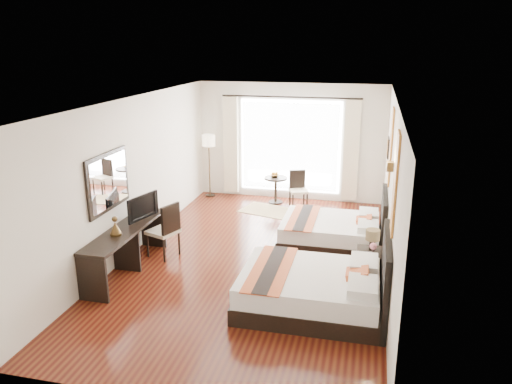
% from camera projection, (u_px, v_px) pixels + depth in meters
% --- Properties ---
extents(floor, '(4.50, 7.50, 0.01)m').
position_uv_depth(floor, '(254.00, 260.00, 8.87)').
color(floor, '#390F0A').
rests_on(floor, ground).
extents(ceiling, '(4.50, 7.50, 0.02)m').
position_uv_depth(ceiling, '(254.00, 102.00, 8.05)').
color(ceiling, white).
rests_on(ceiling, wall_headboard).
extents(wall_headboard, '(0.01, 7.50, 2.80)m').
position_uv_depth(wall_headboard, '(391.00, 193.00, 7.96)').
color(wall_headboard, silver).
rests_on(wall_headboard, floor).
extents(wall_desk, '(0.01, 7.50, 2.80)m').
position_uv_depth(wall_desk, '(133.00, 176.00, 8.95)').
color(wall_desk, silver).
rests_on(wall_desk, floor).
extents(wall_window, '(4.50, 0.01, 2.80)m').
position_uv_depth(wall_window, '(290.00, 142.00, 11.94)').
color(wall_window, silver).
rests_on(wall_window, floor).
extents(wall_entry, '(4.50, 0.01, 2.80)m').
position_uv_depth(wall_entry, '(167.00, 285.00, 4.97)').
color(wall_entry, silver).
rests_on(wall_entry, floor).
extents(window_glass, '(2.40, 0.02, 2.20)m').
position_uv_depth(window_glass, '(290.00, 146.00, 11.96)').
color(window_glass, white).
rests_on(window_glass, wall_window).
extents(sheer_curtain, '(2.30, 0.02, 2.10)m').
position_uv_depth(sheer_curtain, '(290.00, 147.00, 11.90)').
color(sheer_curtain, white).
rests_on(sheer_curtain, wall_window).
extents(drape_left, '(0.35, 0.14, 2.35)m').
position_uv_depth(drape_left, '(231.00, 145.00, 12.19)').
color(drape_left, beige).
rests_on(drape_left, floor).
extents(drape_right, '(0.35, 0.14, 2.35)m').
position_uv_depth(drape_right, '(351.00, 151.00, 11.55)').
color(drape_right, beige).
rests_on(drape_right, floor).
extents(art_panel_near, '(0.03, 0.50, 1.35)m').
position_uv_depth(art_panel_near, '(395.00, 183.00, 6.50)').
color(art_panel_near, maroon).
rests_on(art_panel_near, wall_headboard).
extents(art_panel_far, '(0.03, 0.50, 1.35)m').
position_uv_depth(art_panel_far, '(391.00, 147.00, 8.75)').
color(art_panel_far, maroon).
rests_on(art_panel_far, wall_headboard).
extents(wall_sconce, '(0.10, 0.14, 0.14)m').
position_uv_depth(wall_sconce, '(390.00, 166.00, 7.51)').
color(wall_sconce, '#453218').
rests_on(wall_sconce, wall_headboard).
extents(mirror_frame, '(0.04, 1.25, 0.95)m').
position_uv_depth(mirror_frame, '(108.00, 182.00, 8.06)').
color(mirror_frame, black).
rests_on(mirror_frame, wall_desk).
extents(mirror_glass, '(0.01, 1.12, 0.82)m').
position_uv_depth(mirror_glass, '(109.00, 182.00, 8.06)').
color(mirror_glass, white).
rests_on(mirror_glass, mirror_frame).
extents(bed_near, '(2.09, 1.63, 1.18)m').
position_uv_depth(bed_near, '(316.00, 289.00, 7.20)').
color(bed_near, black).
rests_on(bed_near, floor).
extents(bed_far, '(1.92, 1.50, 1.08)m').
position_uv_depth(bed_far, '(336.00, 231.00, 9.43)').
color(bed_far, black).
rests_on(bed_far, floor).
extents(nightstand, '(0.43, 0.53, 0.51)m').
position_uv_depth(nightstand, '(370.00, 266.00, 8.03)').
color(nightstand, black).
rests_on(nightstand, floor).
extents(table_lamp, '(0.23, 0.23, 0.36)m').
position_uv_depth(table_lamp, '(373.00, 236.00, 7.94)').
color(table_lamp, black).
rests_on(table_lamp, nightstand).
extents(vase, '(0.13, 0.13, 0.12)m').
position_uv_depth(vase, '(373.00, 254.00, 7.75)').
color(vase, black).
rests_on(vase, nightstand).
extents(console_desk, '(0.50, 2.20, 0.76)m').
position_uv_depth(console_desk, '(126.00, 250.00, 8.35)').
color(console_desk, black).
rests_on(console_desk, floor).
extents(television, '(0.30, 0.74, 0.43)m').
position_uv_depth(television, '(140.00, 206.00, 8.69)').
color(television, black).
rests_on(television, console_desk).
extents(bronze_figurine, '(0.24, 0.24, 0.28)m').
position_uv_depth(bronze_figurine, '(115.00, 227.00, 7.93)').
color(bronze_figurine, '#453218').
rests_on(bronze_figurine, console_desk).
extents(desk_chair, '(0.60, 0.60, 1.01)m').
position_uv_depth(desk_chair, '(164.00, 240.00, 8.94)').
color(desk_chair, beige).
rests_on(desk_chair, floor).
extents(floor_lamp, '(0.31, 0.31, 1.55)m').
position_uv_depth(floor_lamp, '(209.00, 145.00, 12.12)').
color(floor_lamp, black).
rests_on(floor_lamp, floor).
extents(side_table, '(0.55, 0.55, 0.63)m').
position_uv_depth(side_table, '(276.00, 190.00, 11.89)').
color(side_table, black).
rests_on(side_table, floor).
extents(fruit_bowl, '(0.24, 0.24, 0.05)m').
position_uv_depth(fruit_bowl, '(275.00, 176.00, 11.82)').
color(fruit_bowl, '#412D17').
rests_on(fruit_bowl, side_table).
extents(window_chair, '(0.51, 0.51, 0.85)m').
position_uv_depth(window_chair, '(298.00, 196.00, 11.61)').
color(window_chair, beige).
rests_on(window_chair, floor).
extents(jute_rug, '(1.38, 1.11, 0.01)m').
position_uv_depth(jute_rug, '(268.00, 210.00, 11.42)').
color(jute_rug, tan).
rests_on(jute_rug, floor).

